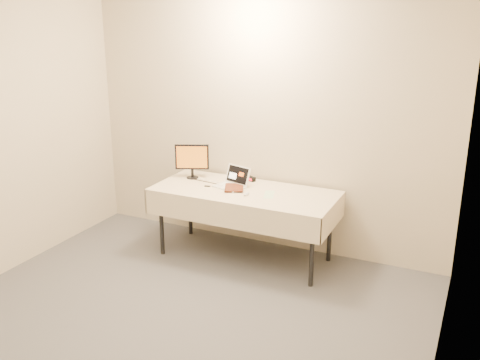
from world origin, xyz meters
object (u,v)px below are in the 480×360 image
at_px(monitor, 192,159).
at_px(book, 225,177).
at_px(table, 245,196).
at_px(laptop, 233,182).

xyz_separation_m(monitor, book, (0.49, -0.19, -0.09)).
bearing_deg(table, laptop, 158.85).
bearing_deg(monitor, book, -44.75).
distance_m(table, book, 0.28).
relative_size(laptop, book, 1.44).
height_order(table, book, book).
bearing_deg(laptop, monitor, -172.02).
height_order(laptop, monitor, monitor).
xyz_separation_m(laptop, book, (-0.04, -0.11, 0.08)).
distance_m(table, monitor, 0.75).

